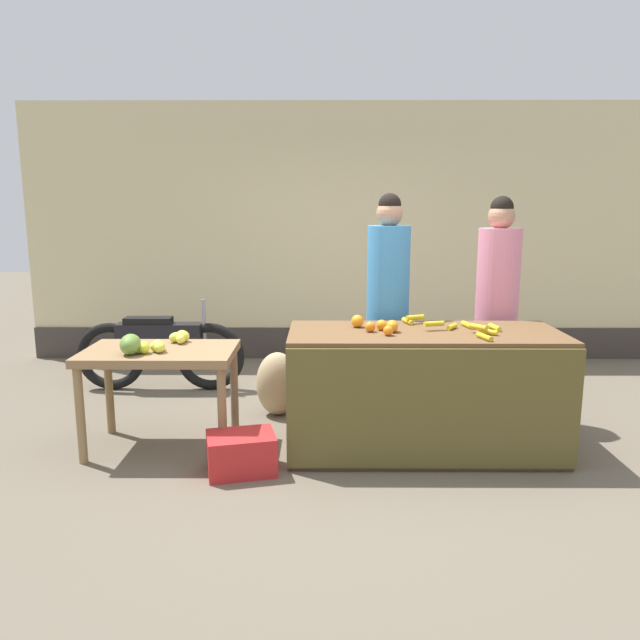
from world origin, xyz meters
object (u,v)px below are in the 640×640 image
object	(u,v)px
vendor_woman_pink_shirt	(496,309)
parked_motorcycle	(160,349)
produce_crate	(241,453)
produce_sack	(278,384)
vendor_woman_blue_shirt	(388,308)

from	to	relation	value
vendor_woman_pink_shirt	parked_motorcycle	distance (m)	3.09
parked_motorcycle	produce_crate	xyz separation A→B (m)	(1.01, -1.83, -0.27)
vendor_woman_pink_shirt	parked_motorcycle	xyz separation A→B (m)	(-2.96, 0.74, -0.51)
produce_sack	produce_crate	bearing A→B (deg)	-98.02
vendor_woman_blue_shirt	vendor_woman_pink_shirt	xyz separation A→B (m)	(0.89, 0.03, -0.01)
vendor_woman_blue_shirt	produce_sack	world-z (taller)	vendor_woman_blue_shirt
vendor_woman_blue_shirt	produce_crate	xyz separation A→B (m)	(-1.06, -1.06, -0.80)
vendor_woman_pink_shirt	produce_sack	size ratio (longest dim) A/B	3.37
parked_motorcycle	vendor_woman_blue_shirt	bearing A→B (deg)	-20.29
produce_crate	produce_sack	world-z (taller)	produce_sack
vendor_woman_pink_shirt	produce_sack	distance (m)	1.90
vendor_woman_pink_shirt	produce_sack	bearing A→B (deg)	178.96
vendor_woman_blue_shirt	vendor_woman_pink_shirt	world-z (taller)	vendor_woman_blue_shirt
produce_crate	produce_sack	bearing A→B (deg)	81.98
vendor_woman_blue_shirt	vendor_woman_pink_shirt	distance (m)	0.89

